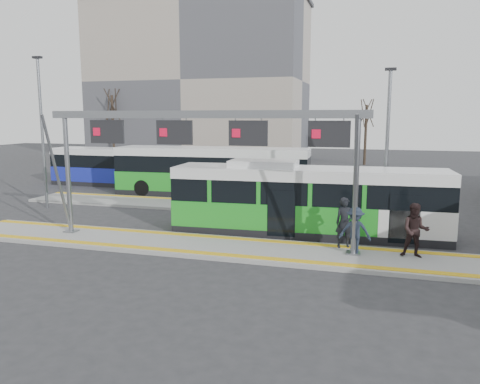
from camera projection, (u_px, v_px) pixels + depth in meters
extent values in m
plane|color=#2D2D30|center=(209.00, 248.00, 18.37)|extent=(120.00, 120.00, 0.00)
cube|color=gray|center=(209.00, 246.00, 18.36)|extent=(22.00, 3.00, 0.15)
cube|color=gray|center=(191.00, 205.00, 27.04)|extent=(20.00, 3.00, 0.15)
cube|color=gold|center=(218.00, 237.00, 19.43)|extent=(22.00, 0.35, 0.02)
cube|color=gold|center=(198.00, 252.00, 17.25)|extent=(22.00, 0.35, 0.02)
cube|color=gold|center=(198.00, 200.00, 28.12)|extent=(20.00, 0.35, 0.02)
cylinder|color=slate|center=(68.00, 174.00, 20.01)|extent=(0.20, 0.20, 5.05)
cube|color=slate|center=(71.00, 231.00, 20.41)|extent=(0.50, 0.50, 0.06)
cylinder|color=slate|center=(57.00, 176.00, 19.35)|extent=(0.12, 1.46, 4.90)
cylinder|color=slate|center=(356.00, 186.00, 16.71)|extent=(0.20, 0.20, 5.05)
cube|color=slate|center=(353.00, 253.00, 17.11)|extent=(0.50, 0.50, 0.06)
cylinder|color=slate|center=(355.00, 188.00, 16.05)|extent=(0.12, 1.46, 4.90)
cube|color=slate|center=(198.00, 114.00, 17.96)|extent=(13.00, 0.25, 0.30)
cube|color=black|center=(107.00, 132.00, 19.17)|extent=(1.50, 0.12, 0.95)
cube|color=red|center=(97.00, 132.00, 19.23)|extent=(0.32, 0.02, 0.32)
cube|color=black|center=(174.00, 132.00, 18.35)|extent=(1.50, 0.12, 0.95)
cube|color=red|center=(163.00, 132.00, 18.40)|extent=(0.32, 0.02, 0.32)
cube|color=black|center=(248.00, 133.00, 17.52)|extent=(1.50, 0.12, 0.95)
cube|color=red|center=(236.00, 133.00, 17.58)|extent=(0.32, 0.02, 0.32)
cube|color=black|center=(329.00, 134.00, 16.70)|extent=(1.50, 0.12, 0.95)
cube|color=red|center=(316.00, 134.00, 16.75)|extent=(0.32, 0.02, 0.32)
cube|color=#A09486|center=(201.00, 83.00, 54.91)|extent=(24.00, 12.00, 18.00)
cube|color=#3F3F42|center=(200.00, 1.00, 53.45)|extent=(24.50, 12.50, 0.40)
cube|color=black|center=(307.00, 230.00, 20.58)|extent=(11.83, 3.09, 0.34)
cube|color=#209323|center=(307.00, 214.00, 20.47)|extent=(11.83, 3.09, 1.12)
cube|color=black|center=(308.00, 190.00, 20.30)|extent=(11.83, 3.01, 0.98)
cube|color=white|center=(308.00, 173.00, 20.18)|extent=(11.83, 3.09, 0.49)
cube|color=orange|center=(454.00, 180.00, 18.87)|extent=(0.14, 1.74, 0.27)
cube|color=white|center=(264.00, 163.00, 20.56)|extent=(3.02, 1.89, 0.29)
cylinder|color=black|center=(210.00, 224.00, 20.41)|extent=(0.99, 0.34, 0.98)
cylinder|color=black|center=(224.00, 214.00, 22.51)|extent=(0.99, 0.34, 0.98)
cylinder|color=black|center=(393.00, 234.00, 18.68)|extent=(0.99, 0.34, 0.98)
cylinder|color=black|center=(389.00, 222.00, 20.79)|extent=(0.99, 0.34, 0.98)
cube|color=black|center=(212.00, 193.00, 30.66)|extent=(12.67, 3.30, 0.37)
cube|color=#209323|center=(212.00, 181.00, 30.53)|extent=(12.67, 3.30, 1.20)
cube|color=black|center=(212.00, 164.00, 30.36)|extent=(12.66, 3.22, 1.05)
cube|color=white|center=(212.00, 152.00, 30.23)|extent=(12.67, 3.30, 0.52)
cylinder|color=black|center=(142.00, 188.00, 30.46)|extent=(1.06, 0.37, 1.05)
cylinder|color=black|center=(157.00, 183.00, 32.74)|extent=(1.06, 0.37, 1.05)
cylinder|color=black|center=(266.00, 192.00, 28.62)|extent=(1.06, 0.37, 1.05)
cylinder|color=black|center=(272.00, 187.00, 30.89)|extent=(1.06, 0.37, 1.05)
cube|color=black|center=(121.00, 183.00, 35.02)|extent=(10.69, 2.64, 0.32)
cube|color=#1B27A4|center=(121.00, 174.00, 34.90)|extent=(10.69, 2.64, 1.06)
cube|color=black|center=(120.00, 161.00, 34.75)|extent=(10.69, 2.56, 0.92)
cube|color=white|center=(120.00, 152.00, 34.64)|extent=(10.69, 2.64, 0.46)
cylinder|color=black|center=(70.00, 179.00, 35.12)|extent=(0.93, 0.30, 0.92)
cylinder|color=black|center=(87.00, 176.00, 37.05)|extent=(0.93, 0.30, 0.92)
cylinder|color=black|center=(152.00, 183.00, 33.04)|extent=(0.93, 0.30, 0.92)
cylinder|color=black|center=(166.00, 179.00, 34.98)|extent=(0.93, 0.30, 0.92)
imported|color=black|center=(345.00, 223.00, 17.83)|extent=(0.82, 0.68, 1.94)
imported|color=black|center=(415.00, 230.00, 16.56)|extent=(0.97, 0.77, 1.95)
imported|color=#1D2635|center=(355.00, 231.00, 16.91)|extent=(1.15, 0.69, 1.75)
cylinder|color=#382B21|center=(242.00, 129.00, 49.78)|extent=(0.28, 0.28, 7.65)
cylinder|color=#382B21|center=(365.00, 135.00, 49.65)|extent=(0.28, 0.28, 6.34)
cylinder|color=#382B21|center=(113.00, 129.00, 51.56)|extent=(0.28, 0.28, 7.43)
cylinder|color=slate|center=(42.00, 134.00, 25.91)|extent=(0.16, 0.16, 8.28)
cube|color=black|center=(37.00, 57.00, 25.25)|extent=(0.50, 0.25, 0.12)
cylinder|color=slate|center=(387.00, 150.00, 21.46)|extent=(0.16, 0.16, 7.21)
cube|color=black|center=(391.00, 69.00, 20.88)|extent=(0.50, 0.25, 0.12)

